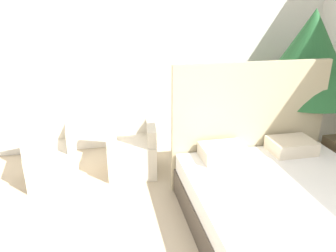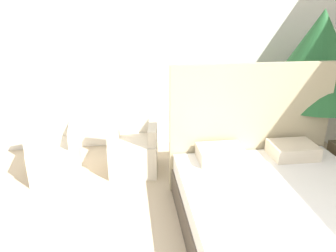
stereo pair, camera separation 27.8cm
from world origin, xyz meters
TOP-DOWN VIEW (x-y plane):
  - wall_back at (0.00, 3.49)m, footprint 10.00×0.06m
  - bed at (1.16, 1.27)m, footprint 1.75×2.00m
  - armchair_near_window_left at (-1.03, 2.71)m, footprint 0.61×0.62m
  - armchair_near_window_right at (-0.09, 2.70)m, footprint 0.63×0.63m
  - potted_palm at (2.07, 2.60)m, footprint 1.20×1.20m

SIDE VIEW (x-z plane):
  - bed at x=1.16m, z-range -0.42..0.98m
  - armchair_near_window_left at x=-1.03m, z-range -0.14..0.70m
  - armchair_near_window_right at x=-0.09m, z-range -0.14..0.70m
  - potted_palm at x=2.07m, z-range 0.37..2.28m
  - wall_back at x=0.00m, z-range 0.00..2.90m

